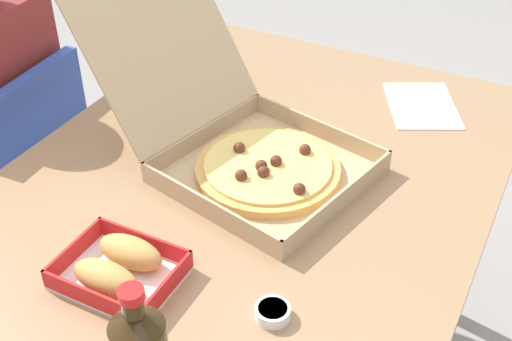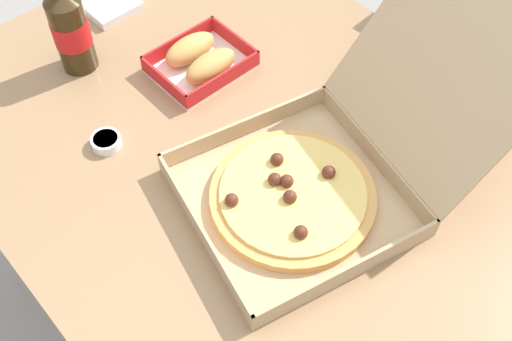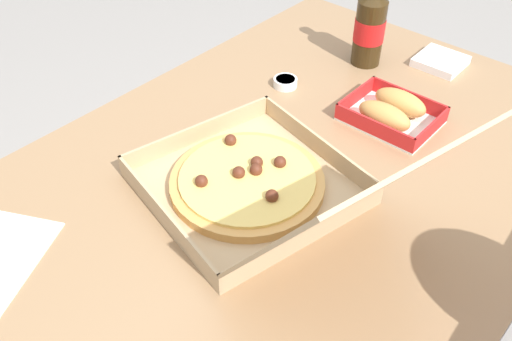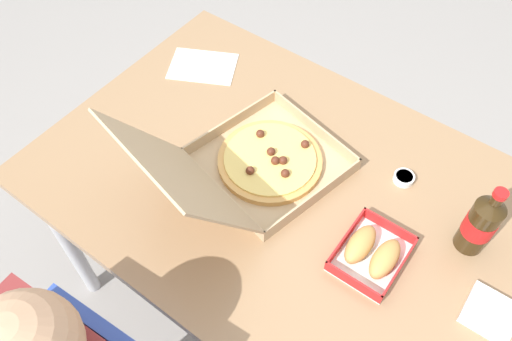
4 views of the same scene
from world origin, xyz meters
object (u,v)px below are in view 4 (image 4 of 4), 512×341
object	(u,v)px
cola_bottle	(481,224)
bread_side_box	(372,253)
paper_menu	(203,66)
napkin_pile	(490,314)
pizza_box_open	(255,163)
dipping_sauce_cup	(404,178)

from	to	relation	value
cola_bottle	bread_side_box	bearing A→B (deg)	45.60
paper_menu	napkin_pile	size ratio (longest dim) A/B	1.91
pizza_box_open	dipping_sauce_cup	xyz separation A→B (m)	(-0.33, -0.22, -0.04)
paper_menu	dipping_sauce_cup	bearing A→B (deg)	150.58
cola_bottle	dipping_sauce_cup	size ratio (longest dim) A/B	4.00
paper_menu	cola_bottle	bearing A→B (deg)	146.26
dipping_sauce_cup	pizza_box_open	bearing A→B (deg)	33.62
pizza_box_open	napkin_pile	xyz separation A→B (m)	(-0.66, 0.00, -0.04)
pizza_box_open	dipping_sauce_cup	size ratio (longest dim) A/B	10.92
cola_bottle	napkin_pile	bearing A→B (deg)	127.14
bread_side_box	dipping_sauce_cup	xyz separation A→B (m)	(0.04, -0.26, -0.01)
cola_bottle	dipping_sauce_cup	distance (m)	0.25
paper_menu	dipping_sauce_cup	size ratio (longest dim) A/B	3.75
cola_bottle	napkin_pile	distance (m)	0.20
napkin_pile	pizza_box_open	bearing A→B (deg)	-0.43
bread_side_box	dipping_sauce_cup	world-z (taller)	bread_side_box
cola_bottle	napkin_pile	xyz separation A→B (m)	(-0.11, 0.15, -0.08)
paper_menu	napkin_pile	distance (m)	1.09
bread_side_box	napkin_pile	world-z (taller)	bread_side_box
cola_bottle	pizza_box_open	bearing A→B (deg)	14.48
bread_side_box	pizza_box_open	bearing A→B (deg)	-5.58
pizza_box_open	bread_side_box	distance (m)	0.38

